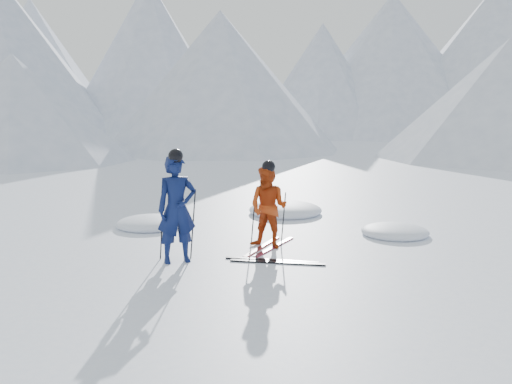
{
  "coord_description": "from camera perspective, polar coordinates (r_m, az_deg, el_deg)",
  "views": [
    {
      "loc": [
        -1.29,
        -9.99,
        2.71
      ],
      "look_at": [
        -1.41,
        0.5,
        1.1
      ],
      "focal_mm": 38.0,
      "sensor_mm": 36.0,
      "label": 1
    }
  ],
  "objects": [
    {
      "name": "mountain_range",
      "position": [
        46.01,
        9.66,
        13.6
      ],
      "size": [
        106.15,
        62.94,
        15.53
      ],
      "color": "#B2BCD1",
      "rests_on": "ground"
    },
    {
      "name": "pole_blue_left",
      "position": [
        9.92,
        -9.87,
        -3.45
      ],
      "size": [
        0.13,
        0.09,
        1.28
      ],
      "primitive_type": "cylinder",
      "rotation": [
        0.05,
        0.08,
        0.0
      ],
      "color": "black",
      "rests_on": "ground"
    },
    {
      "name": "ski_worn_left",
      "position": [
        10.77,
        0.66,
        -5.77
      ],
      "size": [
        0.73,
        1.61,
        0.03
      ],
      "primitive_type": "cube",
      "rotation": [
        0.0,
        0.0,
        -0.39
      ],
      "color": "black",
      "rests_on": "ground"
    },
    {
      "name": "ski_loose_a",
      "position": [
        9.83,
        1.67,
        -7.18
      ],
      "size": [
        1.69,
        0.42,
        0.03
      ],
      "primitive_type": "cube",
      "rotation": [
        0.0,
        0.0,
        1.38
      ],
      "color": "black",
      "rests_on": "ground"
    },
    {
      "name": "ski_loose_b",
      "position": [
        9.69,
        2.28,
        -7.43
      ],
      "size": [
        1.69,
        0.36,
        0.03
      ],
      "primitive_type": "cube",
      "rotation": [
        0.0,
        0.0,
        1.41
      ],
      "color": "black",
      "rests_on": "ground"
    },
    {
      "name": "skier_red",
      "position": [
        10.6,
        1.32,
        -1.6
      ],
      "size": [
        0.97,
        0.89,
        1.62
      ],
      "primitive_type": "imported",
      "rotation": [
        0.0,
        0.0,
        -0.43
      ],
      "color": "#B0370E",
      "rests_on": "ground"
    },
    {
      "name": "skier_blue",
      "position": [
        9.67,
        -8.33,
        -1.8
      ],
      "size": [
        0.82,
        0.69,
        1.92
      ],
      "primitive_type": "imported",
      "rotation": [
        0.0,
        0.0,
        0.39
      ],
      "color": "#0B1644",
      "rests_on": "ground"
    },
    {
      "name": "ground",
      "position": [
        10.43,
        7.77,
        -6.42
      ],
      "size": [
        160.0,
        160.0,
        0.0
      ],
      "primitive_type": "plane",
      "color": "white",
      "rests_on": "ground"
    },
    {
      "name": "snow_lumps",
      "position": [
        13.24,
        1.58,
        -3.09
      ],
      "size": [
        7.01,
        4.09,
        0.42
      ],
      "color": "white",
      "rests_on": "ground"
    },
    {
      "name": "pole_red_left",
      "position": [
        10.89,
        -0.28,
        -2.76
      ],
      "size": [
        0.11,
        0.09,
        1.08
      ],
      "primitive_type": "cylinder",
      "rotation": [
        0.06,
        0.08,
        0.0
      ],
      "color": "black",
      "rests_on": "ground"
    },
    {
      "name": "pole_red_right",
      "position": [
        10.8,
        2.9,
        -2.87
      ],
      "size": [
        0.11,
        0.08,
        1.08
      ],
      "primitive_type": "cylinder",
      "rotation": [
        -0.05,
        0.08,
        0.0
      ],
      "color": "black",
      "rests_on": "ground"
    },
    {
      "name": "pole_blue_right",
      "position": [
        9.93,
        -6.64,
        -3.36
      ],
      "size": [
        0.13,
        0.08,
        1.28
      ],
      "primitive_type": "cylinder",
      "rotation": [
        -0.04,
        0.08,
        0.0
      ],
      "color": "black",
      "rests_on": "ground"
    },
    {
      "name": "ski_worn_right",
      "position": [
        10.77,
        1.94,
        -5.77
      ],
      "size": [
        0.84,
        1.56,
        0.03
      ],
      "primitive_type": "cube",
      "rotation": [
        0.0,
        0.0,
        -0.46
      ],
      "color": "black",
      "rests_on": "ground"
    }
  ]
}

